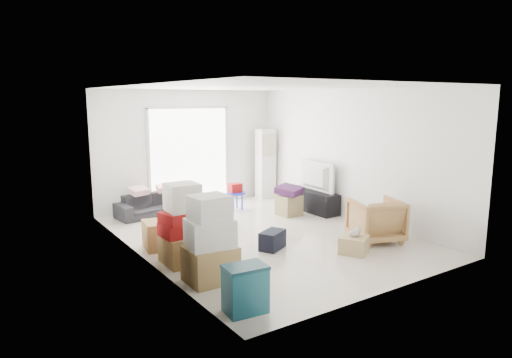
{
  "coord_description": "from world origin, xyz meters",
  "views": [
    {
      "loc": [
        -4.6,
        -6.73,
        2.49
      ],
      "look_at": [
        0.02,
        0.2,
        1.02
      ],
      "focal_mm": 32.0,
      "sensor_mm": 36.0,
      "label": 1
    }
  ],
  "objects_px": {
    "armchair": "(376,218)",
    "kids_table": "(235,191)",
    "television": "(313,188)",
    "ottoman": "(289,205)",
    "tv_console": "(312,201)",
    "ac_tower": "(266,164)",
    "sofa": "(154,201)",
    "wood_crate": "(354,245)",
    "storage_bins": "(245,289)"
  },
  "relations": [
    {
      "from": "armchair",
      "to": "kids_table",
      "type": "distance_m",
      "value": 3.5
    },
    {
      "from": "armchair",
      "to": "television",
      "type": "bearing_deg",
      "value": -82.44
    },
    {
      "from": "kids_table",
      "to": "ottoman",
      "type": "bearing_deg",
      "value": -57.14
    },
    {
      "from": "tv_console",
      "to": "ottoman",
      "type": "relative_size",
      "value": 3.16
    },
    {
      "from": "tv_console",
      "to": "kids_table",
      "type": "distance_m",
      "value": 1.76
    },
    {
      "from": "ac_tower",
      "to": "television",
      "type": "distance_m",
      "value": 1.8
    },
    {
      "from": "sofa",
      "to": "kids_table",
      "type": "bearing_deg",
      "value": -23.02
    },
    {
      "from": "ac_tower",
      "to": "sofa",
      "type": "distance_m",
      "value": 3.09
    },
    {
      "from": "tv_console",
      "to": "kids_table",
      "type": "xyz_separation_m",
      "value": [
        -1.36,
        1.09,
        0.19
      ]
    },
    {
      "from": "television",
      "to": "ottoman",
      "type": "xyz_separation_m",
      "value": [
        -0.66,
        0.0,
        -0.32
      ]
    },
    {
      "from": "television",
      "to": "wood_crate",
      "type": "xyz_separation_m",
      "value": [
        -1.3,
        -2.55,
        -0.4
      ]
    },
    {
      "from": "storage_bins",
      "to": "ottoman",
      "type": "bearing_deg",
      "value": 45.84
    },
    {
      "from": "armchair",
      "to": "wood_crate",
      "type": "distance_m",
      "value": 0.87
    },
    {
      "from": "armchair",
      "to": "storage_bins",
      "type": "relative_size",
      "value": 1.45
    },
    {
      "from": "television",
      "to": "ac_tower",
      "type": "bearing_deg",
      "value": 4.04
    },
    {
      "from": "ac_tower",
      "to": "ottoman",
      "type": "relative_size",
      "value": 3.97
    },
    {
      "from": "storage_bins",
      "to": "tv_console",
      "type": "bearing_deg",
      "value": 40.56
    },
    {
      "from": "television",
      "to": "armchair",
      "type": "distance_m",
      "value": 2.36
    },
    {
      "from": "tv_console",
      "to": "sofa",
      "type": "relative_size",
      "value": 0.85
    },
    {
      "from": "ac_tower",
      "to": "storage_bins",
      "type": "relative_size",
      "value": 3.04
    },
    {
      "from": "storage_bins",
      "to": "kids_table",
      "type": "xyz_separation_m",
      "value": [
        2.54,
        4.43,
        0.14
      ]
    },
    {
      "from": "ottoman",
      "to": "kids_table",
      "type": "height_order",
      "value": "kids_table"
    },
    {
      "from": "television",
      "to": "wood_crate",
      "type": "height_order",
      "value": "television"
    },
    {
      "from": "television",
      "to": "kids_table",
      "type": "xyz_separation_m",
      "value": [
        -1.36,
        1.09,
        -0.11
      ]
    },
    {
      "from": "armchair",
      "to": "kids_table",
      "type": "xyz_separation_m",
      "value": [
        -0.85,
        3.4,
        0.01
      ]
    },
    {
      "from": "tv_console",
      "to": "television",
      "type": "xyz_separation_m",
      "value": [
        0.0,
        0.0,
        0.31
      ]
    },
    {
      "from": "storage_bins",
      "to": "ottoman",
      "type": "height_order",
      "value": "storage_bins"
    },
    {
      "from": "television",
      "to": "armchair",
      "type": "height_order",
      "value": "armchair"
    },
    {
      "from": "sofa",
      "to": "ottoman",
      "type": "height_order",
      "value": "sofa"
    },
    {
      "from": "ac_tower",
      "to": "kids_table",
      "type": "xyz_separation_m",
      "value": [
        -1.31,
        -0.67,
        -0.45
      ]
    },
    {
      "from": "wood_crate",
      "to": "sofa",
      "type": "bearing_deg",
      "value": 113.17
    },
    {
      "from": "television",
      "to": "sofa",
      "type": "relative_size",
      "value": 0.69
    },
    {
      "from": "ac_tower",
      "to": "tv_console",
      "type": "relative_size",
      "value": 1.26
    },
    {
      "from": "tv_console",
      "to": "kids_table",
      "type": "relative_size",
      "value": 2.31
    },
    {
      "from": "armchair",
      "to": "ottoman",
      "type": "distance_m",
      "value": 2.31
    },
    {
      "from": "ac_tower",
      "to": "storage_bins",
      "type": "distance_m",
      "value": 6.42
    },
    {
      "from": "sofa",
      "to": "television",
      "type": "bearing_deg",
      "value": -33.78
    },
    {
      "from": "sofa",
      "to": "armchair",
      "type": "relative_size",
      "value": 1.95
    },
    {
      "from": "tv_console",
      "to": "storage_bins",
      "type": "relative_size",
      "value": 2.41
    },
    {
      "from": "television",
      "to": "storage_bins",
      "type": "xyz_separation_m",
      "value": [
        -3.9,
        -3.34,
        -0.25
      ]
    },
    {
      "from": "armchair",
      "to": "ottoman",
      "type": "bearing_deg",
      "value": -66.26
    },
    {
      "from": "armchair",
      "to": "ac_tower",
      "type": "bearing_deg",
      "value": -76.35
    },
    {
      "from": "armchair",
      "to": "storage_bins",
      "type": "xyz_separation_m",
      "value": [
        -3.39,
        -1.04,
        -0.13
      ]
    },
    {
      "from": "wood_crate",
      "to": "television",
      "type": "bearing_deg",
      "value": 62.99
    },
    {
      "from": "storage_bins",
      "to": "kids_table",
      "type": "height_order",
      "value": "kids_table"
    },
    {
      "from": "tv_console",
      "to": "wood_crate",
      "type": "xyz_separation_m",
      "value": [
        -1.3,
        -2.55,
        -0.09
      ]
    },
    {
      "from": "television",
      "to": "storage_bins",
      "type": "distance_m",
      "value": 5.14
    },
    {
      "from": "tv_console",
      "to": "armchair",
      "type": "height_order",
      "value": "armchair"
    },
    {
      "from": "armchair",
      "to": "ottoman",
      "type": "xyz_separation_m",
      "value": [
        -0.14,
        2.3,
        -0.2
      ]
    },
    {
      "from": "ac_tower",
      "to": "sofa",
      "type": "bearing_deg",
      "value": -177.17
    }
  ]
}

